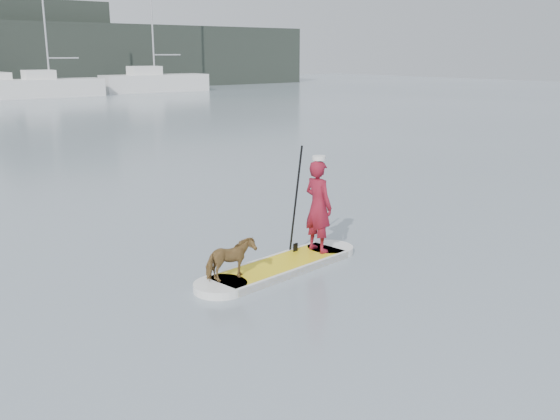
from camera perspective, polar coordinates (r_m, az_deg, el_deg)
ground at (r=7.83m, az=-12.79°, el=-11.93°), size 140.00×140.00×0.00m
paddleboard at (r=10.05m, az=0.00°, el=-5.20°), size 3.28×1.10×0.12m
paddler at (r=10.45m, az=3.52°, el=0.35°), size 0.39×0.58×1.56m
white_cap at (r=10.29m, az=3.58°, el=4.77°), size 0.22×0.22×0.07m
dog at (r=9.25m, az=-4.54°, el=-4.54°), size 0.77×0.40×0.63m
paddle at (r=10.43m, az=1.44°, el=-0.24°), size 0.10×0.30×2.00m
sailboat_e at (r=52.55m, az=-20.34°, el=10.56°), size 8.05×3.09×11.45m
sailboat_f at (r=57.26m, az=-11.44°, el=11.50°), size 9.50×3.45×13.96m
shore_building_east at (r=63.93m, az=-20.09°, el=13.94°), size 10.00×4.00×8.00m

